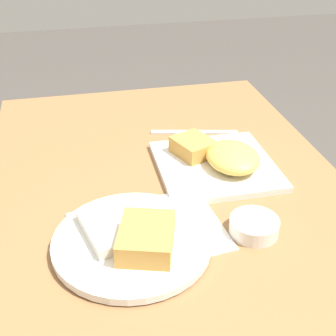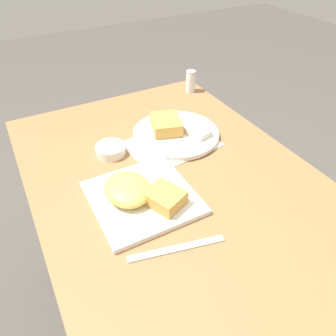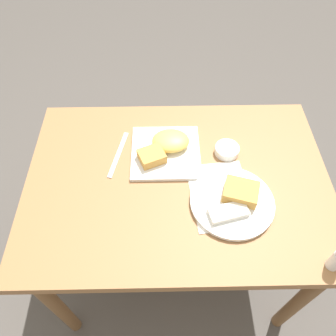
% 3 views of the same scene
% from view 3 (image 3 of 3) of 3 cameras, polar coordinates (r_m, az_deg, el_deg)
% --- Properties ---
extents(ground_plane, '(8.00, 8.00, 0.00)m').
position_cam_3_polar(ground_plane, '(1.77, 1.17, -15.51)').
color(ground_plane, '#4C4742').
extents(dining_table, '(1.05, 0.74, 0.72)m').
position_cam_3_polar(dining_table, '(1.21, 1.66, -4.33)').
color(dining_table, olive).
rests_on(dining_table, ground_plane).
extents(menu_card, '(0.22, 0.28, 0.00)m').
position_cam_3_polar(menu_card, '(1.11, 9.13, -4.61)').
color(menu_card, silver).
rests_on(menu_card, dining_table).
extents(plate_square_near, '(0.25, 0.25, 0.06)m').
position_cam_3_polar(plate_square_near, '(1.19, -0.39, 3.42)').
color(plate_square_near, white).
rests_on(plate_square_near, dining_table).
extents(plate_oval_far, '(0.27, 0.27, 0.05)m').
position_cam_3_polar(plate_oval_far, '(1.08, 11.39, -5.53)').
color(plate_oval_far, white).
rests_on(plate_oval_far, menu_card).
extents(sauce_ramekin, '(0.09, 0.09, 0.03)m').
position_cam_3_polar(sauce_ramekin, '(1.21, 10.23, 3.13)').
color(sauce_ramekin, white).
rests_on(sauce_ramekin, dining_table).
extents(salt_shaker, '(0.04, 0.04, 0.08)m').
position_cam_3_polar(salt_shaker, '(1.06, 27.28, -14.13)').
color(salt_shaker, white).
rests_on(salt_shaker, dining_table).
extents(butter_knife, '(0.06, 0.21, 0.00)m').
position_cam_3_polar(butter_knife, '(1.21, -8.63, 2.39)').
color(butter_knife, silver).
rests_on(butter_knife, dining_table).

